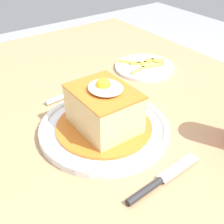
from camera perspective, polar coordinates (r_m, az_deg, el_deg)
The scene contains 6 objects.
dining_table at distance 0.69m, azimuth 2.60°, elevation -10.77°, with size 1.28×0.88×0.77m.
main_plate at distance 0.60m, azimuth -1.55°, elevation -3.07°, with size 0.27×0.27×0.02m.
sandwich_meal at distance 0.57m, azimuth -1.61°, elevation 0.37°, with size 0.20×0.20×0.11m.
fork at distance 0.72m, azimuth -8.71°, elevation 3.31°, with size 0.02×0.14×0.01m.
knife at distance 0.50m, azimuth 8.45°, elevation -13.77°, with size 0.03×0.17×0.01m.
side_plate_fries at distance 0.86m, azimuth 6.37°, elevation 8.79°, with size 0.17×0.17×0.02m.
Camera 1 is at (0.37, -0.31, 1.15)m, focal length 46.63 mm.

